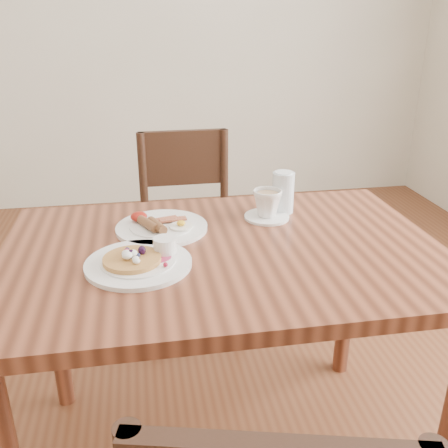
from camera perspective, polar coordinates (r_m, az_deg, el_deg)
name	(u,v)px	position (r m, az deg, el deg)	size (l,w,h in m)	color
dining_table	(224,279)	(1.41, 0.00, -6.36)	(1.20, 0.80, 0.75)	brown
chair_far	(189,226)	(2.17, -4.06, -0.20)	(0.42, 0.42, 0.88)	#361B13
pancake_plate	(140,260)	(1.28, -9.58, -4.12)	(0.27, 0.27, 0.06)	white
breakfast_plate	(160,226)	(1.48, -7.29, -0.25)	(0.27, 0.27, 0.04)	white
teacup_saucer	(267,205)	(1.55, 4.95, 2.14)	(0.14, 0.14, 0.09)	white
water_glass	(283,193)	(1.60, 6.76, 3.59)	(0.07, 0.07, 0.13)	silver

